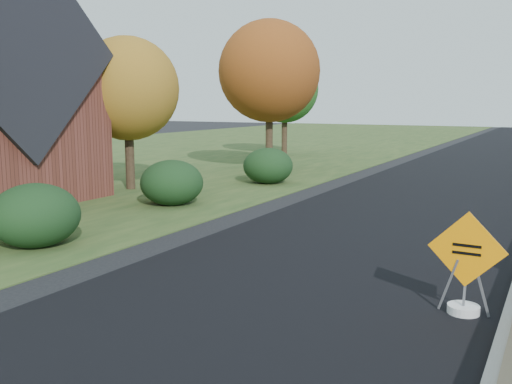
% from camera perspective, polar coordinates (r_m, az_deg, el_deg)
% --- Properties ---
extents(grass_verge_near, '(30.00, 120.00, 0.03)m').
position_cam_1_polar(grass_verge_near, '(34.79, -15.05, 3.10)').
color(grass_verge_near, '#2B461E').
rests_on(grass_verge_near, ground).
extents(milled_overlay, '(7.20, 120.00, 0.01)m').
position_cam_1_polar(milled_overlay, '(25.68, 18.66, 0.93)').
color(milled_overlay, black).
rests_on(milled_overlay, ground).
extents(hedge_south, '(2.09, 2.09, 1.52)m').
position_cam_1_polar(hedge_south, '(14.40, -21.22, -2.16)').
color(hedge_south, black).
rests_on(hedge_south, ground).
extents(hedge_mid, '(2.09, 2.09, 1.52)m').
position_cam_1_polar(hedge_mid, '(19.07, -8.42, 0.95)').
color(hedge_mid, black).
rests_on(hedge_mid, ground).
extents(hedge_north, '(2.09, 2.09, 1.52)m').
position_cam_1_polar(hedge_north, '(23.87, 1.21, 2.65)').
color(hedge_north, black).
rests_on(hedge_north, ground).
extents(tree_near_yellow, '(3.96, 3.96, 5.88)m').
position_cam_1_polar(tree_near_yellow, '(22.65, -12.73, 10.01)').
color(tree_near_yellow, '#473523').
rests_on(tree_near_yellow, ground).
extents(tree_near_red, '(4.95, 4.95, 7.35)m').
position_cam_1_polar(tree_near_red, '(28.24, 1.35, 11.97)').
color(tree_near_red, '#473523').
rests_on(tree_near_red, ground).
extents(tree_near_back, '(4.29, 4.29, 6.37)m').
position_cam_1_polar(tree_near_back, '(36.71, 2.89, 10.25)').
color(tree_near_back, '#473523').
rests_on(tree_near_back, ground).
extents(caution_sign, '(1.22, 0.51, 1.69)m').
position_cam_1_polar(caution_sign, '(9.87, 20.14, -9.04)').
color(caution_sign, white).
rests_on(caution_sign, ground).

